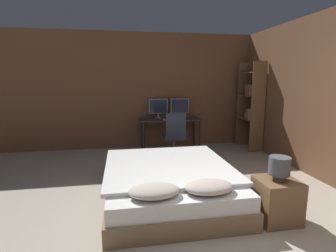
{
  "coord_description": "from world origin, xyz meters",
  "views": [
    {
      "loc": [
        -1.05,
        -2.17,
        1.64
      ],
      "look_at": [
        -0.19,
        2.68,
        0.75
      ],
      "focal_mm": 28.0,
      "sensor_mm": 36.0,
      "label": 1
    }
  ],
  "objects": [
    {
      "name": "nightstand",
      "position": [
        0.69,
        0.4,
        0.25
      ],
      "size": [
        0.45,
        0.43,
        0.5
      ],
      "color": "brown",
      "rests_on": "ground_plane"
    },
    {
      "name": "office_chair",
      "position": [
        0.02,
        3.09,
        0.38
      ],
      "size": [
        0.52,
        0.52,
        0.96
      ],
      "color": "black",
      "rests_on": "ground_plane"
    },
    {
      "name": "bookshelf",
      "position": [
        1.92,
        3.44,
        1.11
      ],
      "size": [
        0.33,
        0.72,
        2.02
      ],
      "color": "brown",
      "rests_on": "ground_plane"
    },
    {
      "name": "keyboard",
      "position": [
        0.06,
        3.57,
        0.74
      ],
      "size": [
        0.4,
        0.13,
        0.02
      ],
      "color": "#B7B7BC",
      "rests_on": "desk"
    },
    {
      "name": "monitor_left",
      "position": [
        -0.2,
        3.93,
        0.98
      ],
      "size": [
        0.44,
        0.16,
        0.45
      ],
      "color": "#B7B7BC",
      "rests_on": "desk"
    },
    {
      "name": "bedside_lamp",
      "position": [
        0.69,
        0.4,
        0.67
      ],
      "size": [
        0.24,
        0.24,
        0.27
      ],
      "color": "gray",
      "rests_on": "nightstand"
    },
    {
      "name": "wall_side_right",
      "position": [
        2.13,
        1.5,
        1.35
      ],
      "size": [
        0.06,
        12.0,
        2.7
      ],
      "color": "brown",
      "rests_on": "ground_plane"
    },
    {
      "name": "desk",
      "position": [
        0.06,
        3.75,
        0.63
      ],
      "size": [
        1.39,
        0.57,
        0.73
      ],
      "color": "#38383D",
      "rests_on": "ground_plane"
    },
    {
      "name": "computer_mouse",
      "position": [
        0.35,
        3.57,
        0.74
      ],
      "size": [
        0.07,
        0.05,
        0.04
      ],
      "color": "#B7B7BC",
      "rests_on": "desk"
    },
    {
      "name": "monitor_right",
      "position": [
        0.32,
        3.93,
        0.98
      ],
      "size": [
        0.44,
        0.16,
        0.45
      ],
      "color": "#B7B7BC",
      "rests_on": "desk"
    },
    {
      "name": "ground_plane",
      "position": [
        0.0,
        0.0,
        0.0
      ],
      "size": [
        20.0,
        20.0,
        0.0
      ],
      "primitive_type": "plane",
      "color": "#B2A893"
    },
    {
      "name": "wall_back",
      "position": [
        0.0,
        4.1,
        1.35
      ],
      "size": [
        12.0,
        0.06,
        2.7
      ],
      "color": "brown",
      "rests_on": "ground_plane"
    },
    {
      "name": "bed",
      "position": [
        -0.43,
        1.19,
        0.23
      ],
      "size": [
        1.72,
        2.07,
        0.54
      ],
      "color": "#846647",
      "rests_on": "ground_plane"
    }
  ]
}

